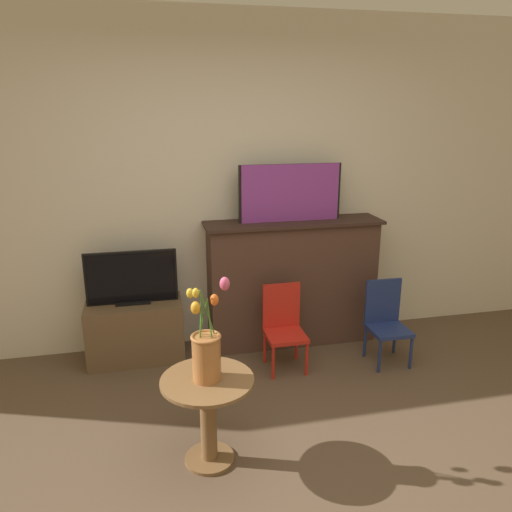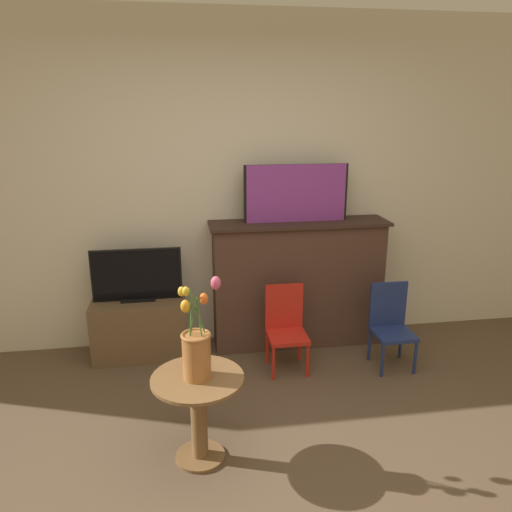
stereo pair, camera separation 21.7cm
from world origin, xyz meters
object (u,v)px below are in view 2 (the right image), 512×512
Objects in this scene: vase_tulips at (197,349)px; tv_monitor at (137,276)px; chair_red at (286,325)px; chair_blue at (391,322)px; painting at (296,193)px.

tv_monitor is at bearing 107.19° from vase_tulips.
vase_tulips is (0.42, -1.35, 0.02)m from tv_monitor.
vase_tulips is at bearing -72.81° from tv_monitor.
vase_tulips reaches higher than chair_red.
vase_tulips is (-1.54, -0.89, 0.35)m from chair_blue.
chair_red is 1.00× the size of chair_blue.
tv_monitor is 1.42m from vase_tulips.
painting reaches higher than vase_tulips.
tv_monitor reaches higher than chair_red.
painting is at bearing 69.31° from chair_red.
tv_monitor is 1.07× the size of chair_blue.
tv_monitor is 1.07× the size of chair_red.
vase_tulips is (-0.71, -0.98, 0.35)m from chair_red.
vase_tulips is at bearing -121.99° from painting.
chair_blue is (0.66, -0.50, -0.95)m from painting.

